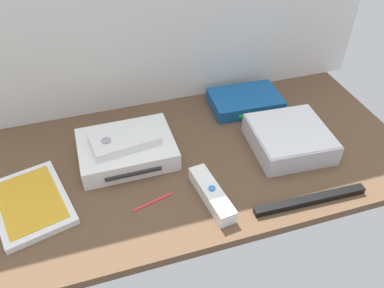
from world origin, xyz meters
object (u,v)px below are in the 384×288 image
object	(u,v)px
mini_computer	(289,138)
remote_wand	(209,195)
game_case	(31,203)
stylus_pen	(153,201)
network_router	(245,101)
remote_classic_pad	(125,140)
game_console	(127,149)
sensor_bar	(310,200)

from	to	relation	value
mini_computer	remote_wand	xyz separation A→B (cm)	(-23.00, -9.92, -1.13)
game_case	stylus_pen	size ratio (longest dim) A/B	2.41
network_router	stylus_pen	distance (cm)	40.09
game_case	network_router	bearing A→B (deg)	5.16
stylus_pen	remote_classic_pad	bearing A→B (deg)	99.93
mini_computer	network_router	size ratio (longest dim) A/B	0.97
game_console	stylus_pen	size ratio (longest dim) A/B	2.34
game_console	remote_classic_pad	bearing A→B (deg)	-116.26
game_console	mini_computer	size ratio (longest dim) A/B	1.17
network_router	sensor_bar	bearing A→B (deg)	-88.37
network_router	sensor_bar	world-z (taller)	network_router
remote_wand	remote_classic_pad	bearing A→B (deg)	121.04
network_router	remote_classic_pad	world-z (taller)	remote_classic_pad
network_router	sensor_bar	distance (cm)	34.93
remote_classic_pad	stylus_pen	bearing A→B (deg)	-87.78
network_router	remote_classic_pad	size ratio (longest dim) A/B	1.21
game_case	network_router	size ratio (longest dim) A/B	1.17
game_console	sensor_bar	size ratio (longest dim) A/B	0.88
game_console	remote_wand	xyz separation A→B (cm)	(13.45, -17.87, -0.69)
game_console	sensor_bar	world-z (taller)	game_console
game_console	remote_classic_pad	distance (cm)	3.25
mini_computer	game_case	distance (cm)	57.50
game_console	mini_computer	xyz separation A→B (cm)	(36.45, -7.95, 0.44)
remote_classic_pad	stylus_pen	world-z (taller)	remote_classic_pad
game_console	remote_classic_pad	xyz separation A→B (cm)	(-0.22, -0.44, 3.21)
remote_classic_pad	sensor_bar	xyz separation A→B (cm)	(32.81, -24.17, -4.71)
mini_computer	remote_wand	distance (cm)	25.07
game_console	remote_wand	distance (cm)	22.38
game_console	sensor_bar	bearing A→B (deg)	-36.86
remote_classic_pad	stylus_pen	size ratio (longest dim) A/B	1.70
mini_computer	remote_classic_pad	distance (cm)	37.53
sensor_bar	remote_wand	bearing A→B (deg)	162.58
game_console	stylus_pen	bearing A→B (deg)	-80.97
remote_wand	remote_classic_pad	world-z (taller)	remote_classic_pad
remote_wand	sensor_bar	size ratio (longest dim) A/B	0.63
game_case	stylus_pen	xyz separation A→B (cm)	(23.36, -6.47, -0.41)
remote_classic_pad	sensor_bar	size ratio (longest dim) A/B	0.64
mini_computer	game_case	size ratio (longest dim) A/B	0.83
mini_computer	game_case	bearing A→B (deg)	-179.34
game_case	remote_classic_pad	bearing A→B (deg)	7.44
mini_computer	remote_wand	bearing A→B (deg)	-156.67
stylus_pen	game_case	bearing A→B (deg)	164.51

